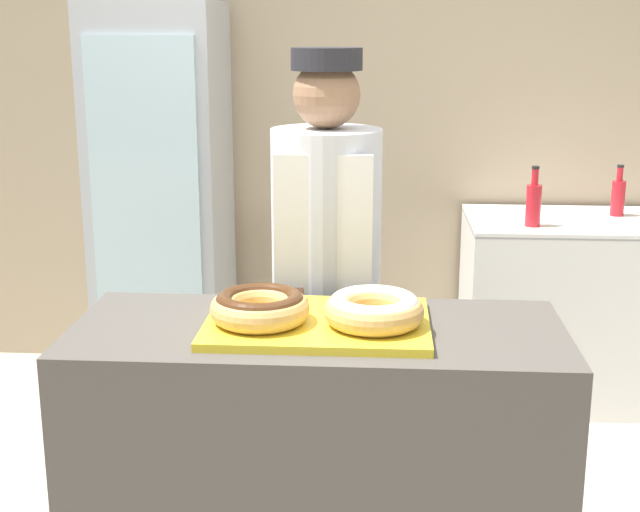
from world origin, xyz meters
TOP-DOWN VIEW (x-y plane):
  - wall_back at (0.00, 2.13)m, footprint 8.00×0.06m
  - display_counter at (0.00, 0.00)m, footprint 1.38×0.59m
  - serving_tray at (0.00, 0.00)m, footprint 0.62×0.44m
  - donut_chocolate_glaze at (-0.16, -0.04)m, footprint 0.27×0.27m
  - donut_light_glaze at (0.16, -0.04)m, footprint 0.27×0.27m
  - brownie_back_left at (-0.10, 0.15)m, footprint 0.09×0.09m
  - brownie_back_right at (0.10, 0.15)m, footprint 0.09×0.09m
  - baker_person at (-0.01, 0.52)m, footprint 0.36×0.36m
  - beverage_fridge at (-0.86, 1.74)m, footprint 0.58×0.62m
  - chest_freezer at (1.12, 1.74)m, footprint 1.08×0.65m
  - bottle_red at (1.28, 1.84)m, footprint 0.06×0.06m
  - bottle_red_b at (0.85, 1.58)m, footprint 0.07×0.07m

SIDE VIEW (x-z plane):
  - chest_freezer at x=1.12m, z-range 0.00..0.87m
  - display_counter at x=0.00m, z-range 0.00..0.92m
  - baker_person at x=-0.01m, z-range 0.05..1.71m
  - beverage_fridge at x=-0.86m, z-range 0.00..1.84m
  - serving_tray at x=0.00m, z-range 0.92..0.94m
  - brownie_back_left at x=-0.10m, z-range 0.94..0.97m
  - brownie_back_right at x=0.10m, z-range 0.94..0.97m
  - bottle_red at x=1.28m, z-range 0.84..1.08m
  - bottle_red_b at x=0.85m, z-range 0.84..1.11m
  - donut_chocolate_glaze at x=-0.16m, z-range 0.94..1.03m
  - donut_light_glaze at x=0.16m, z-range 0.94..1.03m
  - wall_back at x=0.00m, z-range 0.00..2.70m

